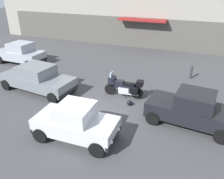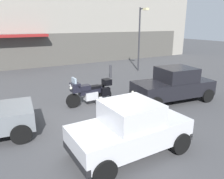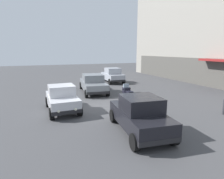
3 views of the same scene
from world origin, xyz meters
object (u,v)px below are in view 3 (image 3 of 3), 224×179
at_px(car_compact_side, 62,98).
at_px(car_hatchback_near, 140,115).
at_px(car_sedan_far, 93,83).
at_px(motorcycle, 132,97).
at_px(helmet, 123,108).
at_px(bollard_curbside, 224,106).
at_px(car_wagon_end, 112,75).

bearing_deg(car_compact_side, car_hatchback_near, 31.11).
distance_m(car_sedan_far, car_compact_side, 5.38).
distance_m(motorcycle, helmet, 1.14).
xyz_separation_m(motorcycle, bollard_curbside, (3.33, 4.12, -0.12)).
distance_m(car_hatchback_near, bollard_curbside, 5.66).
bearing_deg(car_sedan_far, car_hatchback_near, -176.45).
relative_size(car_sedan_far, bollard_curbside, 5.00).
height_order(motorcycle, car_hatchback_near, car_hatchback_near).
bearing_deg(motorcycle, car_hatchback_near, 155.71).
relative_size(car_hatchback_near, car_wagon_end, 1.02).
xyz_separation_m(motorcycle, car_hatchback_near, (3.65, -1.52, 0.19)).
height_order(car_sedan_far, bollard_curbside, car_sedan_far).
distance_m(car_hatchback_near, car_wagon_end, 13.65).
bearing_deg(car_hatchback_near, bollard_curbside, -80.21).
bearing_deg(car_compact_side, car_wagon_end, 141.14).
xyz_separation_m(car_sedan_far, car_wagon_end, (-4.38, 3.57, 0.03)).
xyz_separation_m(motorcycle, car_compact_side, (-0.68, -4.26, 0.15)).
height_order(helmet, car_wagon_end, car_wagon_end).
bearing_deg(bollard_curbside, car_wagon_end, -172.60).
bearing_deg(car_hatchback_near, helmet, -5.79).
xyz_separation_m(motorcycle, car_sedan_far, (-5.03, -1.10, 0.16)).
xyz_separation_m(car_sedan_far, bollard_curbside, (8.37, 5.22, -0.29)).
relative_size(car_sedan_far, car_wagon_end, 1.20).
bearing_deg(helmet, car_sedan_far, -177.44).
height_order(helmet, car_sedan_far, car_sedan_far).
distance_m(helmet, car_hatchback_near, 3.20).
xyz_separation_m(car_hatchback_near, car_wagon_end, (-13.06, 3.99, 0.00)).
bearing_deg(car_sedan_far, bollard_curbside, -141.72).
height_order(motorcycle, helmet, motorcycle).
distance_m(car_compact_side, car_wagon_end, 11.02).
xyz_separation_m(car_hatchback_near, bollard_curbside, (-0.32, 5.64, -0.31)).
distance_m(car_sedan_far, car_wagon_end, 5.65).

